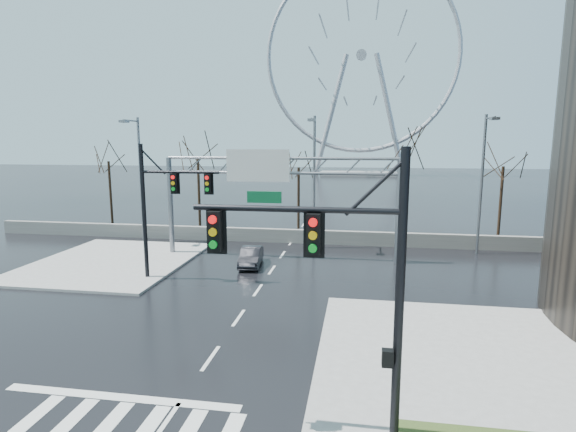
% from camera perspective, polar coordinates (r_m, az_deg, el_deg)
% --- Properties ---
extents(ground, '(260.00, 260.00, 0.00)m').
position_cam_1_polar(ground, '(18.09, -9.80, -17.36)').
color(ground, black).
rests_on(ground, ground).
extents(sidewalk_right_ext, '(12.00, 10.00, 0.15)m').
position_cam_1_polar(sidewalk_right_ext, '(19.56, 22.64, -15.61)').
color(sidewalk_right_ext, gray).
rests_on(sidewalk_right_ext, ground).
extents(sidewalk_far, '(10.00, 12.00, 0.15)m').
position_cam_1_polar(sidewalk_far, '(32.80, -21.36, -5.42)').
color(sidewalk_far, gray).
rests_on(sidewalk_far, ground).
extents(barrier_wall, '(52.00, 0.50, 1.10)m').
position_cam_1_polar(barrier_wall, '(36.44, 0.37, -2.55)').
color(barrier_wall, slate).
rests_on(barrier_wall, ground).
extents(signal_mast_near, '(5.52, 0.41, 8.00)m').
position_cam_1_polar(signal_mast_near, '(11.66, 7.42, -6.79)').
color(signal_mast_near, black).
rests_on(signal_mast_near, ground).
extents(signal_mast_far, '(4.72, 0.41, 8.00)m').
position_cam_1_polar(signal_mast_far, '(26.90, -15.78, 2.06)').
color(signal_mast_far, black).
rests_on(signal_mast_far, ground).
extents(sign_gantry, '(16.36, 0.40, 7.60)m').
position_cam_1_polar(sign_gantry, '(30.88, -1.74, 3.97)').
color(sign_gantry, slate).
rests_on(sign_gantry, ground).
extents(streetlight_left, '(0.50, 2.55, 10.00)m').
position_cam_1_polar(streetlight_left, '(37.73, -18.48, 5.56)').
color(streetlight_left, slate).
rests_on(streetlight_left, ground).
extents(streetlight_mid, '(0.50, 2.55, 10.00)m').
position_cam_1_polar(streetlight_mid, '(33.64, 3.28, 5.61)').
color(streetlight_mid, slate).
rests_on(streetlight_mid, ground).
extents(streetlight_right, '(0.50, 2.55, 10.00)m').
position_cam_1_polar(streetlight_right, '(34.55, 23.57, 4.95)').
color(streetlight_right, slate).
rests_on(streetlight_right, ground).
extents(tree_far_left, '(3.50, 3.50, 7.00)m').
position_cam_1_polar(tree_far_left, '(45.76, -21.78, 5.58)').
color(tree_far_left, black).
rests_on(tree_far_left, ground).
extents(tree_left, '(3.75, 3.75, 7.50)m').
position_cam_1_polar(tree_left, '(41.39, -11.35, 6.28)').
color(tree_left, black).
rests_on(tree_left, ground).
extents(tree_center, '(3.25, 3.25, 6.50)m').
position_cam_1_polar(tree_center, '(40.21, 1.36, 5.23)').
color(tree_center, black).
rests_on(tree_center, ground).
extents(tree_right, '(3.90, 3.90, 7.80)m').
position_cam_1_polar(tree_right, '(38.94, 14.48, 6.34)').
color(tree_right, black).
rests_on(tree_right, ground).
extents(tree_far_right, '(3.40, 3.40, 6.80)m').
position_cam_1_polar(tree_far_right, '(40.99, 25.60, 4.73)').
color(tree_far_right, black).
rests_on(tree_far_right, ground).
extents(ferris_wheel, '(45.00, 6.00, 50.91)m').
position_cam_1_polar(ferris_wheel, '(111.70, 9.28, 18.59)').
color(ferris_wheel, gray).
rests_on(ferris_wheel, ground).
extents(car, '(1.66, 3.80, 1.21)m').
position_cam_1_polar(car, '(29.87, -4.72, -5.16)').
color(car, black).
rests_on(car, ground).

